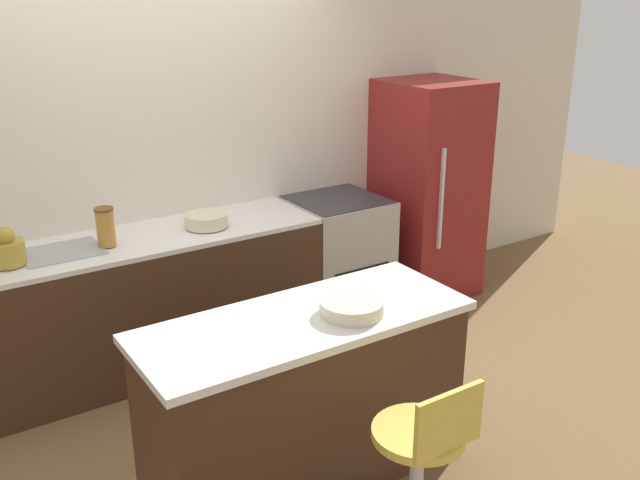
% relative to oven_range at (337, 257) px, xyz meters
% --- Properties ---
extents(ground_plane, '(14.00, 14.00, 0.00)m').
position_rel_oven_range_xyz_m(ground_plane, '(-1.16, -0.33, -0.44)').
color(ground_plane, brown).
extents(wall_back, '(8.00, 0.06, 2.60)m').
position_rel_oven_range_xyz_m(wall_back, '(-1.16, 0.34, 0.86)').
color(wall_back, silver).
rests_on(wall_back, ground_plane).
extents(back_counter, '(2.35, 0.62, 0.89)m').
position_rel_oven_range_xyz_m(back_counter, '(-1.51, 0.00, -0.00)').
color(back_counter, '#422819').
rests_on(back_counter, ground_plane).
extents(kitchen_island, '(1.60, 0.63, 0.88)m').
position_rel_oven_range_xyz_m(kitchen_island, '(-1.20, -1.47, -0.00)').
color(kitchen_island, '#422819').
rests_on(kitchen_island, ground_plane).
extents(oven_range, '(0.65, 0.64, 0.89)m').
position_rel_oven_range_xyz_m(oven_range, '(0.00, 0.00, 0.00)').
color(oven_range, '#B7B2A8').
rests_on(oven_range, ground_plane).
extents(refrigerator, '(0.67, 0.71, 1.67)m').
position_rel_oven_range_xyz_m(refrigerator, '(0.82, -0.03, 0.39)').
color(refrigerator, maroon).
rests_on(refrigerator, ground_plane).
extents(stool_chair, '(0.40, 0.40, 0.87)m').
position_rel_oven_range_xyz_m(stool_chair, '(-1.06, -2.17, -0.01)').
color(stool_chair, '#B7B7BC').
rests_on(stool_chair, ground_plane).
extents(kettle, '(0.19, 0.19, 0.22)m').
position_rel_oven_range_xyz_m(kettle, '(-2.21, -0.04, 0.53)').
color(kettle, '#B29333').
rests_on(kettle, back_counter).
extents(mixing_bowl, '(0.27, 0.27, 0.08)m').
position_rel_oven_range_xyz_m(mixing_bowl, '(-1.04, -0.04, 0.49)').
color(mixing_bowl, beige).
rests_on(mixing_bowl, back_counter).
extents(canister_jar, '(0.11, 0.11, 0.23)m').
position_rel_oven_range_xyz_m(canister_jar, '(-1.67, -0.04, 0.56)').
color(canister_jar, '#B77F33').
rests_on(canister_jar, back_counter).
extents(fruit_bowl, '(0.30, 0.30, 0.07)m').
position_rel_oven_range_xyz_m(fruit_bowl, '(-0.99, -1.56, 0.47)').
color(fruit_bowl, beige).
rests_on(fruit_bowl, kitchen_island).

